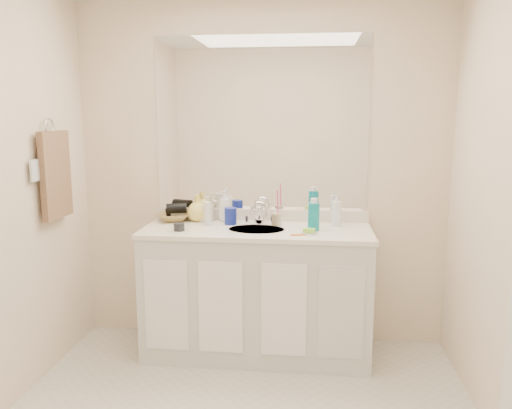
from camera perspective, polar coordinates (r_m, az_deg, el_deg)
The scene contains 26 objects.
wall_back at distance 3.54m, azimuth 0.58°, elevation 3.31°, with size 2.60×0.02×2.40m, color #F4DEBF.
wall_front at distance 1.05m, azimuth -14.26°, elevation -13.76°, with size 2.60×0.02×2.40m, color #F4DEBF.
vanity_cabinet at distance 3.45m, azimuth 0.09°, elevation -10.12°, with size 1.50×0.55×0.85m, color silver.
countertop at distance 3.32m, azimuth 0.10°, elevation -2.99°, with size 1.52×0.57×0.03m, color white.
backsplash at distance 3.57m, azimuth 0.55°, elevation -1.19°, with size 1.52×0.03×0.08m, color silver.
sink_basin at distance 3.30m, azimuth 0.06°, elevation -3.02°, with size 0.37×0.37×0.02m, color beige.
faucet at distance 3.47m, azimuth 0.38°, elevation -1.27°, with size 0.02×0.02×0.11m, color silver.
mirror at distance 3.51m, azimuth 0.58°, elevation 9.15°, with size 1.48×0.01×1.20m, color white.
blue_mug at distance 3.44m, azimuth -2.92°, elevation -1.33°, with size 0.08×0.08×0.12m, color navy.
tan_cup at distance 3.41m, azimuth 2.32°, elevation -1.70°, with size 0.06×0.06×0.08m, color tan.
toothbrush at distance 3.39m, azimuth 2.50°, elevation 0.09°, with size 0.01×0.01×0.20m, color #F6408B.
mouthwash_bottle at distance 3.28m, azimuth 6.61°, elevation -1.37°, with size 0.08×0.08×0.18m, color #0C8793.
clear_pump_bottle at distance 3.42m, azimuth 9.16°, elevation -1.04°, with size 0.06×0.06×0.17m, color white.
soap_dish at distance 3.17m, azimuth 6.09°, elevation -3.30°, with size 0.09×0.07×0.01m, color silver.
green_soap at distance 3.17m, azimuth 6.09°, elevation -2.97°, with size 0.07×0.05×0.02m, color #91E237.
orange_comb at distance 3.15m, azimuth 5.08°, elevation -3.46°, with size 0.12×0.03×0.01m, color orange.
dark_jar at distance 3.29m, azimuth -8.78°, elevation -2.54°, with size 0.07×0.07×0.05m, color black.
extra_white_bottle at distance 3.42m, azimuth -5.52°, elevation -1.06°, with size 0.05×0.05×0.16m, color silver.
soap_bottle_white at distance 3.54m, azimuth -3.60°, elevation -0.14°, with size 0.08×0.09×0.22m, color white.
soap_bottle_cream at distance 3.54m, azimuth -5.62°, elevation -0.51°, with size 0.08×0.08×0.18m, color beige.
soap_bottle_yellow at distance 3.56m, azimuth -6.72°, elevation -0.39°, with size 0.15×0.15×0.19m, color #F7DE60.
wicker_basket at distance 3.60m, azimuth -9.37°, elevation -1.42°, with size 0.22×0.22×0.05m, color olive.
hair_dryer at distance 3.58m, azimuth -9.09°, elevation -0.44°, with size 0.07×0.07×0.14m, color black.
towel_ring at distance 3.38m, azimuth -22.55°, elevation 8.19°, with size 0.11×0.11×0.01m, color silver.
hand_towel at distance 3.39m, azimuth -21.91°, elevation 3.15°, with size 0.04×0.32×0.55m, color brown.
switch_plate at distance 3.23m, azimuth -23.98°, elevation 3.57°, with size 0.01×0.09×0.13m, color silver.
Camera 1 is at (0.35, -2.19, 1.62)m, focal length 35.00 mm.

